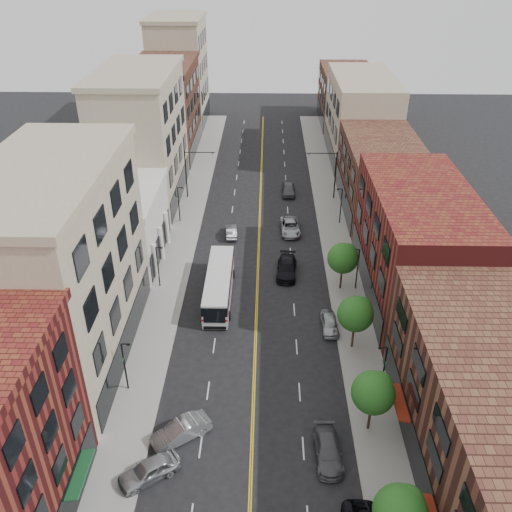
# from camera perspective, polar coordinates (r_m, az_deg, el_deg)

# --- Properties ---
(ground) EXTENTS (220.00, 220.00, 0.00)m
(ground) POSITION_cam_1_polar(r_m,az_deg,el_deg) (43.44, -0.52, -21.53)
(ground) COLOR black
(ground) RESTS_ON ground
(sidewalk_left) EXTENTS (4.00, 110.00, 0.15)m
(sidewalk_left) POSITION_cam_1_polar(r_m,az_deg,el_deg) (71.25, -7.76, 1.79)
(sidewalk_left) COLOR gray
(sidewalk_left) RESTS_ON ground
(sidewalk_right) EXTENTS (4.00, 110.00, 0.15)m
(sidewalk_right) POSITION_cam_1_polar(r_m,az_deg,el_deg) (70.99, 8.41, 1.62)
(sidewalk_right) COLOR gray
(sidewalk_right) RESTS_ON ground
(bldg_l_tanoffice) EXTENTS (10.00, 22.00, 18.00)m
(bldg_l_tanoffice) POSITION_cam_1_polar(r_m,az_deg,el_deg) (50.25, -19.88, -1.54)
(bldg_l_tanoffice) COLOR tan
(bldg_l_tanoffice) RESTS_ON ground
(bldg_l_white) EXTENTS (10.00, 14.00, 8.00)m
(bldg_l_white) POSITION_cam_1_polar(r_m,az_deg,el_deg) (67.44, -14.36, 3.07)
(bldg_l_white) COLOR silver
(bldg_l_white) RESTS_ON ground
(bldg_l_far_a) EXTENTS (10.00, 20.00, 18.00)m
(bldg_l_far_a) POSITION_cam_1_polar(r_m,az_deg,el_deg) (80.69, -11.94, 11.90)
(bldg_l_far_a) COLOR tan
(bldg_l_far_a) RESTS_ON ground
(bldg_l_far_b) EXTENTS (10.00, 20.00, 15.00)m
(bldg_l_far_b) POSITION_cam_1_polar(r_m,az_deg,el_deg) (99.84, -9.49, 14.88)
(bldg_l_far_b) COLOR #512920
(bldg_l_far_b) RESTS_ON ground
(bldg_l_far_c) EXTENTS (10.00, 16.00, 20.00)m
(bldg_l_far_c) POSITION_cam_1_polar(r_m,az_deg,el_deg) (116.46, -8.08, 18.54)
(bldg_l_far_c) COLOR tan
(bldg_l_far_c) RESTS_ON ground
(bldg_r_near) EXTENTS (10.00, 26.00, 10.00)m
(bldg_r_near) POSITION_cam_1_polar(r_m,az_deg,el_deg) (42.72, 23.90, -16.09)
(bldg_r_near) COLOR #512920
(bldg_r_near) RESTS_ON ground
(bldg_r_mid) EXTENTS (10.00, 22.00, 12.00)m
(bldg_r_mid) POSITION_cam_1_polar(r_m,az_deg,el_deg) (60.10, 16.58, 1.29)
(bldg_r_mid) COLOR maroon
(bldg_r_mid) RESTS_ON ground
(bldg_r_far_a) EXTENTS (10.00, 20.00, 10.00)m
(bldg_r_far_a) POSITION_cam_1_polar(r_m,az_deg,el_deg) (78.93, 13.02, 8.23)
(bldg_r_far_a) COLOR #512920
(bldg_r_far_a) RESTS_ON ground
(bldg_r_far_b) EXTENTS (10.00, 22.00, 14.00)m
(bldg_r_far_b) POSITION_cam_1_polar(r_m,az_deg,el_deg) (97.76, 10.97, 14.09)
(bldg_r_far_b) COLOR tan
(bldg_r_far_b) RESTS_ON ground
(bldg_r_far_c) EXTENTS (10.00, 18.00, 11.00)m
(bldg_r_far_c) POSITION_cam_1_polar(r_m,az_deg,el_deg) (117.22, 9.45, 16.25)
(bldg_r_far_c) COLOR #512920
(bldg_r_far_c) RESTS_ON ground
(tree_r_0) EXTENTS (3.40, 3.40, 5.59)m
(tree_r_0) POSITION_cam_1_polar(r_m,az_deg,el_deg) (37.57, 15.07, -24.45)
(tree_r_0) COLOR black
(tree_r_0) RESTS_ON sidewalk_right
(tree_r_1) EXTENTS (3.40, 3.40, 5.59)m
(tree_r_1) POSITION_cam_1_polar(r_m,az_deg,el_deg) (43.84, 12.35, -13.74)
(tree_r_1) COLOR black
(tree_r_1) RESTS_ON sidewalk_right
(tree_r_2) EXTENTS (3.40, 3.40, 5.59)m
(tree_r_2) POSITION_cam_1_polar(r_m,az_deg,el_deg) (51.31, 10.52, -5.90)
(tree_r_2) COLOR black
(tree_r_2) RESTS_ON sidewalk_right
(tree_r_3) EXTENTS (3.40, 3.40, 5.59)m
(tree_r_3) POSITION_cam_1_polar(r_m,az_deg,el_deg) (59.52, 9.22, -0.13)
(tree_r_3) COLOR black
(tree_r_3) RESTS_ON sidewalk_right
(lamp_l_1) EXTENTS (0.81, 0.55, 5.05)m
(lamp_l_1) POSITION_cam_1_polar(r_m,az_deg,el_deg) (48.15, -13.64, -10.97)
(lamp_l_1) COLOR black
(lamp_l_1) RESTS_ON sidewalk_left
(lamp_l_2) EXTENTS (0.81, 0.55, 5.05)m
(lamp_l_2) POSITION_cam_1_polar(r_m,az_deg,el_deg) (60.64, -10.26, -0.88)
(lamp_l_2) COLOR black
(lamp_l_2) RESTS_ON sidewalk_left
(lamp_l_3) EXTENTS (0.81, 0.55, 5.05)m
(lamp_l_3) POSITION_cam_1_polar(r_m,az_deg,el_deg) (74.48, -8.11, 5.62)
(lamp_l_3) COLOR black
(lamp_l_3) RESTS_ON sidewalk_left
(lamp_r_1) EXTENTS (0.81, 0.55, 5.05)m
(lamp_r_1) POSITION_cam_1_polar(r_m,az_deg,el_deg) (47.72, 13.29, -11.36)
(lamp_r_1) COLOR black
(lamp_r_1) RESTS_ON sidewalk_right
(lamp_r_2) EXTENTS (0.81, 0.55, 5.05)m
(lamp_r_2) POSITION_cam_1_polar(r_m,az_deg,el_deg) (60.30, 10.61, -1.12)
(lamp_r_2) COLOR black
(lamp_r_2) RESTS_ON sidewalk_right
(lamp_r_3) EXTENTS (0.81, 0.55, 5.05)m
(lamp_r_3) POSITION_cam_1_polar(r_m,az_deg,el_deg) (74.20, 8.91, 5.45)
(lamp_r_3) COLOR black
(lamp_r_3) RESTS_ON sidewalk_right
(signal_mast_left) EXTENTS (4.49, 0.18, 7.20)m
(signal_mast_left) POSITION_cam_1_polar(r_m,az_deg,el_deg) (80.97, -6.90, 9.12)
(signal_mast_left) COLOR black
(signal_mast_left) RESTS_ON sidewalk_left
(signal_mast_right) EXTENTS (4.49, 0.18, 7.20)m
(signal_mast_right) POSITION_cam_1_polar(r_m,az_deg,el_deg) (80.73, 7.88, 8.98)
(signal_mast_right) COLOR black
(signal_mast_right) RESTS_ON sidewalk_right
(city_bus) EXTENTS (2.92, 11.97, 3.07)m
(city_bus) POSITION_cam_1_polar(r_m,az_deg,el_deg) (58.76, -3.92, -2.91)
(city_bus) COLOR silver
(city_bus) RESTS_ON ground
(car_angle_a) EXTENTS (4.83, 4.13, 1.56)m
(car_angle_a) POSITION_cam_1_polar(r_m,az_deg,el_deg) (43.10, -11.17, -21.26)
(car_angle_a) COLOR #9C9EA3
(car_angle_a) RESTS_ON ground
(car_angle_b) EXTENTS (4.88, 4.13, 1.58)m
(car_angle_b) POSITION_cam_1_polar(r_m,az_deg,el_deg) (45.07, -7.91, -17.77)
(car_angle_b) COLOR #ADB1B5
(car_angle_b) RESTS_ON ground
(car_parked_mid) EXTENTS (2.18, 4.95, 1.41)m
(car_parked_mid) POSITION_cam_1_polar(r_m,az_deg,el_deg) (43.91, 7.58, -19.66)
(car_parked_mid) COLOR #48484D
(car_parked_mid) RESTS_ON ground
(car_parked_far) EXTENTS (1.76, 4.11, 1.38)m
(car_parked_far) POSITION_cam_1_polar(r_m,az_deg,el_deg) (55.25, 7.75, -7.06)
(car_parked_far) COLOR #A4A7AB
(car_parked_far) RESTS_ON ground
(car_lane_behind) EXTENTS (1.74, 4.08, 1.31)m
(car_lane_behind) POSITION_cam_1_polar(r_m,az_deg,el_deg) (71.25, -2.62, 2.59)
(car_lane_behind) COLOR #55545A
(car_lane_behind) RESTS_ON ground
(car_lane_a) EXTENTS (2.63, 5.68, 1.61)m
(car_lane_a) POSITION_cam_1_polar(r_m,az_deg,el_deg) (63.23, 3.25, -1.26)
(car_lane_a) COLOR black
(car_lane_a) RESTS_ON ground
(car_lane_b) EXTENTS (2.85, 5.64, 1.53)m
(car_lane_b) POSITION_cam_1_polar(r_m,az_deg,el_deg) (72.25, 3.60, 3.09)
(car_lane_b) COLOR #9C9EA3
(car_lane_b) RESTS_ON ground
(car_lane_c) EXTENTS (1.93, 4.78, 1.63)m
(car_lane_c) POSITION_cam_1_polar(r_m,az_deg,el_deg) (83.19, 3.44, 7.03)
(car_lane_c) COLOR #4B4A4F
(car_lane_c) RESTS_ON ground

